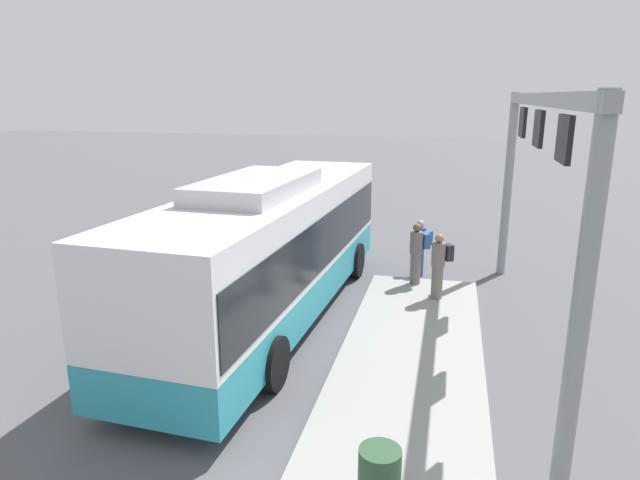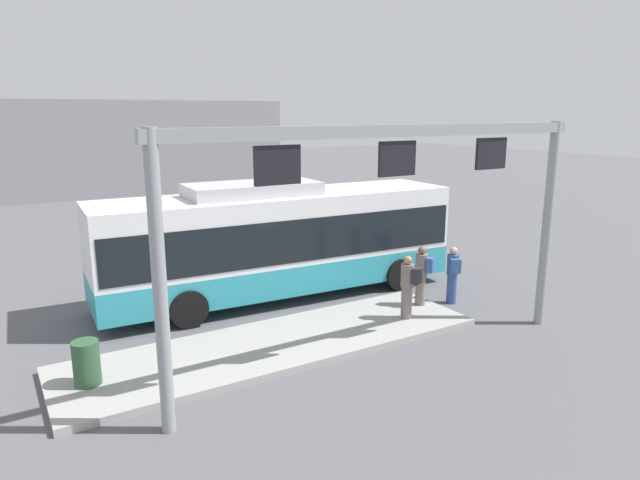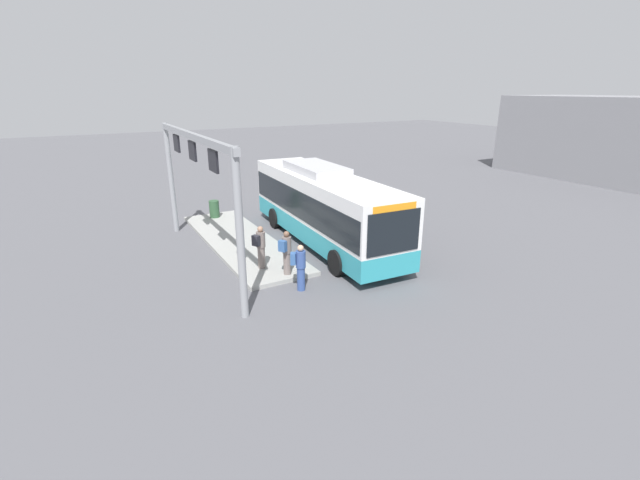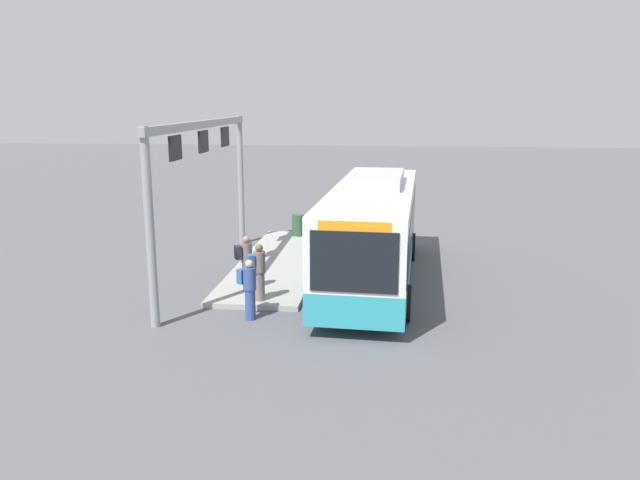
% 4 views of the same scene
% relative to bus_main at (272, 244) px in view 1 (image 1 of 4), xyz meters
% --- Properties ---
extents(ground_plane, '(120.00, 120.00, 0.00)m').
position_rel_bus_main_xyz_m(ground_plane, '(0.01, -0.00, -1.81)').
color(ground_plane, '#56565B').
extents(platform_curb, '(10.00, 2.80, 0.16)m').
position_rel_bus_main_xyz_m(platform_curb, '(-1.77, -3.35, -1.73)').
color(platform_curb, '#9E9E99').
rests_on(platform_curb, ground).
extents(bus_main, '(10.75, 3.11, 3.46)m').
position_rel_bus_main_xyz_m(bus_main, '(0.00, 0.00, 0.00)').
color(bus_main, teal).
rests_on(bus_main, ground).
extents(person_boarding, '(0.52, 0.61, 1.67)m').
position_rel_bus_main_xyz_m(person_boarding, '(3.93, -3.18, -0.92)').
color(person_boarding, '#334C8C').
rests_on(person_boarding, ground).
extents(person_waiting_near, '(0.51, 0.60, 1.67)m').
position_rel_bus_main_xyz_m(person_waiting_near, '(1.78, -3.76, -0.76)').
color(person_waiting_near, slate).
rests_on(person_waiting_near, platform_curb).
extents(person_waiting_mid, '(0.53, 0.61, 1.67)m').
position_rel_bus_main_xyz_m(person_waiting_mid, '(2.79, -3.15, -0.76)').
color(person_waiting_mid, slate).
rests_on(person_waiting_mid, platform_curb).
extents(platform_sign_gantry, '(10.18, 0.24, 5.20)m').
position_rel_bus_main_xyz_m(platform_sign_gantry, '(-0.13, -5.51, 1.99)').
color(platform_sign_gantry, gray).
rests_on(platform_sign_gantry, ground).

